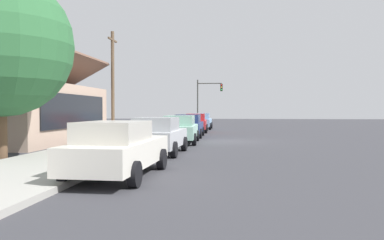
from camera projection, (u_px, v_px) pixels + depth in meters
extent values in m
plane|color=#38383D|center=(227.00, 141.00, 23.79)|extent=(120.00, 120.00, 0.00)
cube|color=#A3A099|center=(137.00, 139.00, 24.41)|extent=(60.00, 4.20, 0.16)
cube|color=silver|center=(120.00, 153.00, 11.16)|extent=(4.89, 1.94, 0.70)
cube|color=beige|center=(114.00, 132.00, 10.66)|extent=(2.37, 1.65, 0.56)
cylinder|color=black|center=(108.00, 158.00, 12.78)|extent=(0.67, 0.24, 0.66)
cylinder|color=black|center=(162.00, 159.00, 12.52)|extent=(0.67, 0.24, 0.66)
cylinder|color=black|center=(66.00, 173.00, 9.81)|extent=(0.67, 0.24, 0.66)
cylinder|color=black|center=(135.00, 174.00, 9.56)|extent=(0.67, 0.24, 0.66)
cube|color=silver|center=(159.00, 138.00, 16.90)|extent=(4.38, 1.92, 0.70)
cube|color=#A0A2A6|center=(156.00, 124.00, 16.46)|extent=(2.12, 1.65, 0.56)
cylinder|color=black|center=(146.00, 143.00, 18.37)|extent=(0.66, 0.23, 0.66)
cylinder|color=black|center=(184.00, 144.00, 18.12)|extent=(0.66, 0.23, 0.66)
cylinder|color=black|center=(129.00, 149.00, 15.70)|extent=(0.66, 0.23, 0.66)
cylinder|color=black|center=(174.00, 150.00, 15.46)|extent=(0.66, 0.23, 0.66)
cube|color=#9ED1BC|center=(180.00, 131.00, 22.42)|extent=(4.93, 1.98, 0.70)
cube|color=#86B1A0|center=(180.00, 121.00, 21.92)|extent=(2.40, 1.65, 0.56)
cylinder|color=black|center=(168.00, 136.00, 23.99)|extent=(0.67, 0.25, 0.66)
cylinder|color=black|center=(197.00, 136.00, 23.87)|extent=(0.67, 0.25, 0.66)
cylinder|color=black|center=(161.00, 139.00, 20.98)|extent=(0.67, 0.25, 0.66)
cylinder|color=black|center=(194.00, 139.00, 20.87)|extent=(0.67, 0.25, 0.66)
cube|color=navy|center=(189.00, 127.00, 27.53)|extent=(4.64, 1.90, 0.70)
cube|color=navy|center=(188.00, 119.00, 27.06)|extent=(2.24, 1.63, 0.56)
cylinder|color=black|center=(179.00, 131.00, 29.04)|extent=(0.66, 0.24, 0.66)
cylinder|color=black|center=(203.00, 131.00, 28.88)|extent=(0.66, 0.24, 0.66)
cylinder|color=black|center=(173.00, 133.00, 26.20)|extent=(0.66, 0.24, 0.66)
cylinder|color=black|center=(200.00, 134.00, 26.04)|extent=(0.66, 0.24, 0.66)
cube|color=red|center=(196.00, 124.00, 33.40)|extent=(4.68, 1.98, 0.70)
cube|color=#A9272B|center=(196.00, 117.00, 32.92)|extent=(2.29, 1.63, 0.56)
cylinder|color=black|center=(187.00, 128.00, 34.87)|extent=(0.67, 0.26, 0.66)
cylinder|color=black|center=(206.00, 128.00, 34.78)|extent=(0.67, 0.26, 0.66)
cylinder|color=black|center=(185.00, 129.00, 32.03)|extent=(0.67, 0.26, 0.66)
cylinder|color=black|center=(206.00, 129.00, 31.94)|extent=(0.67, 0.26, 0.66)
cube|color=#8CB7E0|center=(201.00, 122.00, 38.85)|extent=(4.82, 1.94, 0.70)
cube|color=#779CBE|center=(201.00, 116.00, 38.35)|extent=(2.32, 1.68, 0.56)
cylinder|color=black|center=(193.00, 125.00, 40.42)|extent=(0.66, 0.23, 0.66)
cylinder|color=black|center=(211.00, 125.00, 40.24)|extent=(0.66, 0.23, 0.66)
cylinder|color=black|center=(191.00, 126.00, 37.47)|extent=(0.66, 0.23, 0.66)
cylinder|color=black|center=(210.00, 126.00, 37.29)|extent=(0.66, 0.23, 0.66)
cube|color=tan|center=(21.00, 114.00, 22.97)|extent=(10.65, 6.77, 3.36)
cube|color=black|center=(77.00, 111.00, 22.59)|extent=(8.52, 0.08, 1.88)
cube|color=brown|center=(48.00, 69.00, 22.72)|extent=(11.25, 3.68, 2.06)
cylinder|color=brown|center=(1.00, 123.00, 14.72)|extent=(0.44, 0.44, 2.85)
sphere|color=#2D6638|center=(0.00, 45.00, 14.65)|extent=(5.42, 5.42, 5.42)
cylinder|color=#383833|center=(198.00, 104.00, 42.80)|extent=(0.14, 0.14, 5.20)
cylinder|color=#383833|center=(210.00, 83.00, 42.60)|extent=(0.10, 2.60, 0.10)
cube|color=black|center=(221.00, 87.00, 42.46)|extent=(0.28, 0.24, 0.80)
sphere|color=red|center=(221.00, 85.00, 42.31)|extent=(0.16, 0.16, 0.16)
sphere|color=yellow|center=(221.00, 87.00, 42.32)|extent=(0.16, 0.16, 0.16)
sphere|color=green|center=(221.00, 90.00, 42.32)|extent=(0.16, 0.16, 0.16)
cylinder|color=brown|center=(113.00, 84.00, 27.96)|extent=(0.24, 0.24, 7.50)
cube|color=brown|center=(113.00, 40.00, 27.87)|extent=(1.80, 0.12, 0.12)
cylinder|color=red|center=(174.00, 129.00, 30.09)|extent=(0.22, 0.22, 0.55)
sphere|color=red|center=(174.00, 125.00, 30.08)|extent=(0.18, 0.18, 0.18)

